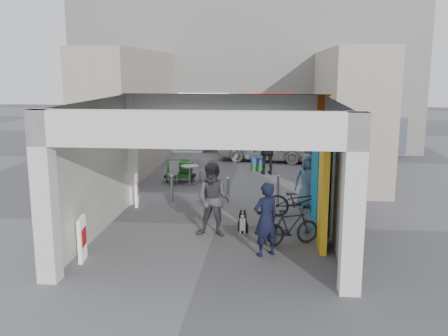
# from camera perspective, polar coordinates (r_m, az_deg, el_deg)

# --- Properties ---
(ground) EXTENTS (90.00, 90.00, 0.00)m
(ground) POSITION_cam_1_polar(r_m,az_deg,el_deg) (13.94, -0.78, -6.51)
(ground) COLOR #5D5D62
(ground) RESTS_ON ground
(arcade_canopy) EXTENTS (6.40, 6.45, 6.40)m
(arcade_canopy) POSITION_cam_1_polar(r_m,az_deg,el_deg) (12.56, 1.24, 2.31)
(arcade_canopy) COLOR silver
(arcade_canopy) RESTS_ON ground
(far_building) EXTENTS (18.00, 4.08, 8.00)m
(far_building) POSITION_cam_1_polar(r_m,az_deg,el_deg) (27.23, 2.45, 10.72)
(far_building) COLOR silver
(far_building) RESTS_ON ground
(plaza_bldg_left) EXTENTS (2.00, 9.00, 5.00)m
(plaza_bldg_left) POSITION_cam_1_polar(r_m,az_deg,el_deg) (21.60, -10.61, 6.43)
(plaza_bldg_left) COLOR #A89E8B
(plaza_bldg_left) RESTS_ON ground
(plaza_bldg_right) EXTENTS (2.00, 9.00, 5.00)m
(plaza_bldg_right) POSITION_cam_1_polar(r_m,az_deg,el_deg) (20.99, 13.88, 6.15)
(plaza_bldg_right) COLOR #A89E8B
(plaza_bldg_right) RESTS_ON ground
(bollard_left) EXTENTS (0.09, 0.09, 0.85)m
(bollard_left) POSITION_cam_1_polar(r_m,az_deg,el_deg) (16.38, -5.96, -2.32)
(bollard_left) COLOR gray
(bollard_left) RESTS_ON ground
(bollard_center) EXTENTS (0.09, 0.09, 0.82)m
(bollard_center) POSITION_cam_1_polar(r_m,az_deg,el_deg) (16.07, 0.44, -2.57)
(bollard_center) COLOR gray
(bollard_center) RESTS_ON ground
(bollard_right) EXTENTS (0.09, 0.09, 0.88)m
(bollard_right) POSITION_cam_1_polar(r_m,az_deg,el_deg) (16.18, 6.20, -2.43)
(bollard_right) COLOR gray
(bollard_right) RESTS_ON ground
(advert_board_near) EXTENTS (0.17, 0.56, 1.00)m
(advert_board_near) POSITION_cam_1_polar(r_m,az_deg,el_deg) (11.76, -15.91, -7.78)
(advert_board_near) COLOR white
(advert_board_near) RESTS_ON ground
(advert_board_far) EXTENTS (0.20, 0.55, 1.00)m
(advert_board_far) POSITION_cam_1_polar(r_m,az_deg,el_deg) (15.94, -9.97, -2.51)
(advert_board_far) COLOR white
(advert_board_far) RESTS_ON ground
(cafe_set) EXTENTS (1.42, 1.15, 0.86)m
(cafe_set) POSITION_cam_1_polar(r_m,az_deg,el_deg) (18.98, -4.16, -0.77)
(cafe_set) COLOR #97969B
(cafe_set) RESTS_ON ground
(produce_stand) EXTENTS (1.13, 0.61, 0.75)m
(produce_stand) POSITION_cam_1_polar(r_m,az_deg,el_deg) (19.13, -5.06, -0.71)
(produce_stand) COLOR black
(produce_stand) RESTS_ON ground
(crate_stack) EXTENTS (0.51, 0.43, 0.56)m
(crate_stack) POSITION_cam_1_polar(r_m,az_deg,el_deg) (21.20, 3.74, 0.45)
(crate_stack) COLOR #1A5D1F
(crate_stack) RESTS_ON ground
(border_collie) EXTENTS (0.24, 0.47, 0.65)m
(border_collie) POSITION_cam_1_polar(r_m,az_deg,el_deg) (13.26, 2.17, -6.30)
(border_collie) COLOR black
(border_collie) RESTS_ON ground
(man_with_dog) EXTENTS (0.76, 0.69, 1.73)m
(man_with_dog) POSITION_cam_1_polar(r_m,az_deg,el_deg) (11.54, 4.79, -5.86)
(man_with_dog) COLOR black
(man_with_dog) RESTS_ON ground
(man_back_turned) EXTENTS (1.00, 0.81, 1.93)m
(man_back_turned) POSITION_cam_1_polar(r_m,az_deg,el_deg) (12.79, -1.17, -3.66)
(man_back_turned) COLOR #3D3D40
(man_back_turned) RESTS_ON ground
(man_elderly) EXTENTS (0.83, 0.55, 1.68)m
(man_elderly) POSITION_cam_1_polar(r_m,az_deg,el_deg) (15.72, 9.52, -1.44)
(man_elderly) COLOR teal
(man_elderly) RESTS_ON ground
(man_crates) EXTENTS (1.21, 0.65, 1.97)m
(man_crates) POSITION_cam_1_polar(r_m,az_deg,el_deg) (20.38, 5.03, 2.00)
(man_crates) COLOR black
(man_crates) RESTS_ON ground
(bicycle_front) EXTENTS (2.04, 1.14, 1.02)m
(bicycle_front) POSITION_cam_1_polar(r_m,az_deg,el_deg) (14.54, 8.64, -3.81)
(bicycle_front) COLOR black
(bicycle_front) RESTS_ON ground
(bicycle_rear) EXTENTS (1.56, 1.02, 0.92)m
(bicycle_rear) POSITION_cam_1_polar(r_m,az_deg,el_deg) (12.38, 7.62, -6.72)
(bicycle_rear) COLOR black
(bicycle_rear) RESTS_ON ground
(white_van) EXTENTS (4.52, 2.34, 1.47)m
(white_van) POSITION_cam_1_polar(r_m,az_deg,el_deg) (23.51, 4.65, 2.63)
(white_van) COLOR silver
(white_van) RESTS_ON ground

